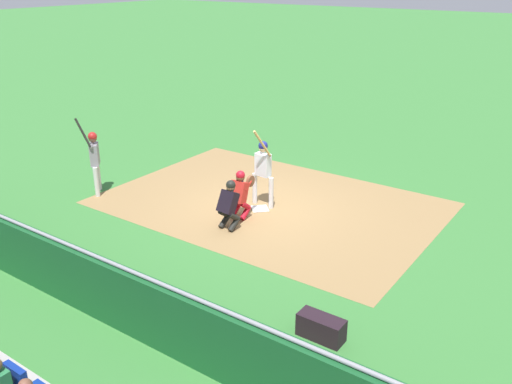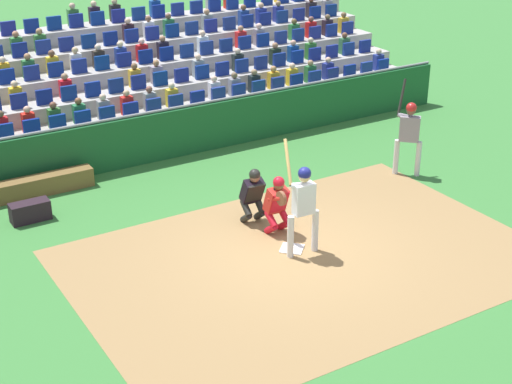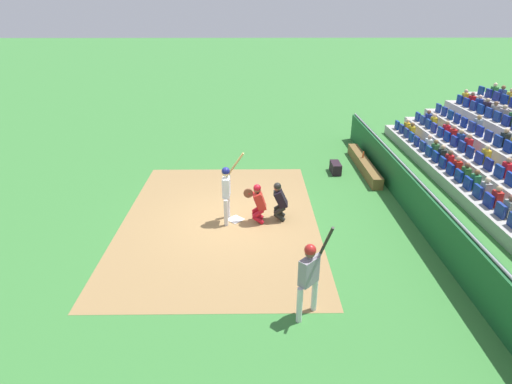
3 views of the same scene
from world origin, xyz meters
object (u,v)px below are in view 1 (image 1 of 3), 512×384
(catcher_crouching, at_px, (240,192))
(home_plate_umpire, at_px, (229,203))
(home_plate_marker, at_px, (260,209))
(equipment_duffel_bag, at_px, (321,328))
(on_deck_batter, at_px, (94,155))
(dugout_bench, at_px, (301,375))
(water_bottle_on_bench, at_px, (316,363))
(batter_at_plate, at_px, (263,166))

(catcher_crouching, height_order, home_plate_umpire, catcher_crouching)
(home_plate_marker, distance_m, equipment_duffel_bag, 5.69)
(home_plate_umpire, bearing_deg, on_deck_batter, -175.80)
(home_plate_marker, bearing_deg, dugout_bench, -49.92)
(home_plate_umpire, relative_size, on_deck_batter, 0.56)
(dugout_bench, relative_size, water_bottle_on_bench, 16.43)
(catcher_crouching, bearing_deg, water_bottle_on_bench, -43.38)
(batter_at_plate, bearing_deg, home_plate_umpire, -85.82)
(home_plate_umpire, xyz_separation_m, dugout_bench, (4.35, -3.81, -0.48))
(dugout_bench, bearing_deg, home_plate_marker, 130.08)
(home_plate_marker, distance_m, home_plate_umpire, 1.57)
(equipment_duffel_bag, distance_m, on_deck_batter, 8.90)
(catcher_crouching, xyz_separation_m, on_deck_batter, (-4.39, -1.02, 0.42))
(home_plate_marker, distance_m, water_bottle_on_bench, 7.02)
(catcher_crouching, distance_m, dugout_bench, 6.39)
(batter_at_plate, xyz_separation_m, water_bottle_on_bench, (4.72, -5.47, -0.58))
(home_plate_umpire, height_order, on_deck_batter, on_deck_batter)
(home_plate_marker, distance_m, dugout_bench, 6.83)
(batter_at_plate, relative_size, equipment_duffel_bag, 2.72)
(home_plate_umpire, relative_size, dugout_bench, 0.30)
(catcher_crouching, distance_m, equipment_duffel_bag, 5.32)
(catcher_crouching, distance_m, on_deck_batter, 4.52)
(home_plate_umpire, bearing_deg, water_bottle_on_bench, -39.68)
(on_deck_batter, bearing_deg, home_plate_marker, 21.20)
(batter_at_plate, height_order, on_deck_batter, on_deck_batter)
(water_bottle_on_bench, height_order, equipment_duffel_bag, water_bottle_on_bench)
(home_plate_marker, bearing_deg, batter_at_plate, 106.11)
(water_bottle_on_bench, bearing_deg, batter_at_plate, 130.79)
(batter_at_plate, height_order, equipment_duffel_bag, batter_at_plate)
(home_plate_umpire, bearing_deg, home_plate_marker, 92.06)
(dugout_bench, relative_size, on_deck_batter, 1.88)
(home_plate_marker, bearing_deg, water_bottle_on_bench, -48.34)
(dugout_bench, height_order, water_bottle_on_bench, water_bottle_on_bench)
(dugout_bench, height_order, on_deck_batter, on_deck_batter)
(home_plate_umpire, xyz_separation_m, water_bottle_on_bench, (4.60, -3.82, -0.13))
(equipment_duffel_bag, bearing_deg, catcher_crouching, 141.82)
(home_plate_umpire, distance_m, water_bottle_on_bench, 5.98)
(water_bottle_on_bench, bearing_deg, catcher_crouching, 136.62)
(water_bottle_on_bench, distance_m, on_deck_batter, 9.81)
(catcher_crouching, bearing_deg, home_plate_marker, 81.12)
(batter_at_plate, bearing_deg, dugout_bench, -50.75)
(home_plate_umpire, distance_m, equipment_duffel_bag, 4.79)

